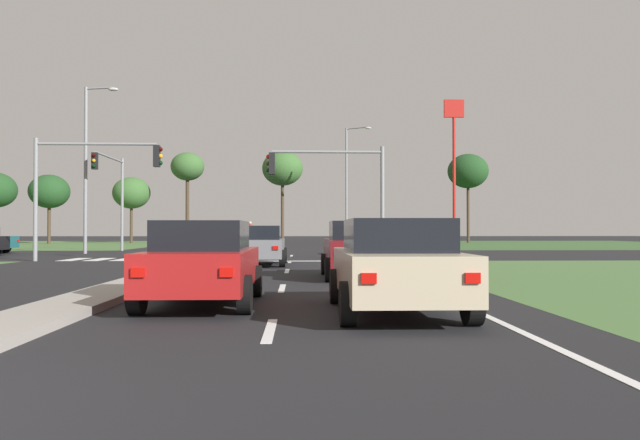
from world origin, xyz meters
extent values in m
plane|color=black|center=(0.00, 30.00, 0.00)|extent=(200.00, 200.00, 0.00)
cube|color=#385B2D|center=(25.50, 54.50, 0.00)|extent=(35.00, 35.00, 0.01)
cube|color=gray|center=(0.00, 11.00, 0.07)|extent=(1.20, 22.00, 0.14)
cube|color=gray|center=(0.00, 55.00, 0.07)|extent=(1.20, 36.00, 0.14)
cube|color=silver|center=(3.50, 4.47, 0.01)|extent=(0.14, 2.00, 0.01)
cube|color=silver|center=(3.50, 10.47, 0.01)|extent=(0.14, 2.00, 0.01)
cube|color=silver|center=(3.50, 16.47, 0.01)|extent=(0.14, 2.00, 0.01)
cube|color=silver|center=(3.50, 22.47, 0.01)|extent=(0.14, 2.00, 0.01)
cube|color=silver|center=(3.50, 28.47, 0.01)|extent=(0.14, 2.00, 0.01)
cube|color=silver|center=(6.85, 12.00, 0.01)|extent=(0.14, 24.00, 0.01)
cube|color=silver|center=(3.80, 23.00, 0.01)|extent=(6.40, 0.50, 0.01)
cube|color=silver|center=(-6.40, 24.80, 0.01)|extent=(0.70, 2.80, 0.01)
cube|color=silver|center=(-5.25, 24.80, 0.01)|extent=(0.70, 2.80, 0.01)
cube|color=silver|center=(-4.10, 24.80, 0.01)|extent=(0.70, 2.80, 0.01)
cube|color=silver|center=(-2.95, 24.80, 0.01)|extent=(0.70, 2.80, 0.01)
cube|color=silver|center=(-1.80, 24.80, 0.01)|extent=(0.70, 2.80, 0.01)
cube|color=navy|center=(-2.39, 59.11, 0.67)|extent=(1.78, 4.60, 0.70)
cube|color=black|center=(-2.39, 59.26, 1.28)|extent=(1.57, 2.12, 0.52)
cube|color=red|center=(-1.72, 61.43, 0.74)|extent=(0.20, 0.04, 0.14)
cube|color=red|center=(-3.07, 61.43, 0.74)|extent=(0.20, 0.04, 0.14)
cylinder|color=black|center=(-1.50, 57.64, 0.32)|extent=(0.22, 0.64, 0.64)
cylinder|color=black|center=(-3.28, 57.64, 0.32)|extent=(0.22, 0.64, 0.64)
cylinder|color=black|center=(-1.50, 60.58, 0.32)|extent=(0.22, 0.64, 0.64)
cylinder|color=black|center=(-3.28, 60.58, 0.32)|extent=(0.22, 0.64, 0.64)
cube|color=maroon|center=(5.55, 13.56, 0.70)|extent=(1.73, 4.18, 0.77)
cube|color=black|center=(5.55, 13.41, 1.35)|extent=(1.53, 1.92, 0.52)
cube|color=red|center=(4.89, 11.45, 0.78)|extent=(0.20, 0.04, 0.14)
cube|color=red|center=(6.21, 11.45, 0.78)|extent=(0.20, 0.04, 0.14)
cylinder|color=black|center=(4.68, 14.90, 0.32)|extent=(0.22, 0.64, 0.64)
cylinder|color=black|center=(6.41, 14.90, 0.32)|extent=(0.22, 0.64, 0.64)
cylinder|color=black|center=(4.68, 12.22, 0.32)|extent=(0.22, 0.64, 0.64)
cylinder|color=black|center=(6.41, 12.22, 0.32)|extent=(0.22, 0.64, 0.64)
cube|color=#BCAD8E|center=(5.47, 6.15, 0.67)|extent=(1.78, 4.26, 0.70)
cube|color=black|center=(5.47, 6.00, 1.28)|extent=(1.56, 1.96, 0.52)
cube|color=red|center=(4.79, 4.00, 0.74)|extent=(0.20, 0.04, 0.14)
cube|color=red|center=(6.14, 4.00, 0.74)|extent=(0.20, 0.04, 0.14)
cylinder|color=black|center=(4.58, 7.51, 0.32)|extent=(0.22, 0.64, 0.64)
cylinder|color=black|center=(6.36, 7.51, 0.32)|extent=(0.22, 0.64, 0.64)
cylinder|color=black|center=(4.58, 4.79, 0.32)|extent=(0.22, 0.64, 0.64)
cylinder|color=black|center=(6.36, 4.79, 0.32)|extent=(0.22, 0.64, 0.64)
cube|color=slate|center=(2.37, 20.04, 0.66)|extent=(1.82, 4.43, 0.68)
cube|color=black|center=(2.37, 19.89, 1.26)|extent=(1.61, 2.04, 0.52)
cube|color=red|center=(1.68, 17.81, 0.73)|extent=(0.20, 0.04, 0.14)
cube|color=red|center=(3.06, 17.81, 0.73)|extent=(0.20, 0.04, 0.14)
cylinder|color=black|center=(1.46, 21.46, 0.32)|extent=(0.22, 0.64, 0.64)
cylinder|color=black|center=(3.28, 21.46, 0.32)|extent=(0.22, 0.64, 0.64)
cylinder|color=black|center=(1.46, 18.63, 0.32)|extent=(0.22, 0.64, 0.64)
cylinder|color=black|center=(3.28, 18.63, 0.32)|extent=(0.22, 0.64, 0.64)
cube|color=red|center=(-12.59, 31.47, 0.73)|extent=(0.04, 0.20, 0.14)
cube|color=red|center=(-12.59, 32.89, 0.73)|extent=(0.04, 0.20, 0.14)
cylinder|color=black|center=(-13.43, 33.12, 0.32)|extent=(0.64, 0.22, 0.64)
cube|color=silver|center=(8.63, 29.87, 0.68)|extent=(4.42, 1.82, 0.71)
cube|color=black|center=(8.78, 29.87, 1.29)|extent=(2.03, 1.60, 0.52)
cube|color=red|center=(10.86, 29.18, 0.75)|extent=(0.04, 0.20, 0.14)
cube|color=red|center=(10.86, 30.56, 0.75)|extent=(0.04, 0.20, 0.14)
cylinder|color=black|center=(7.22, 28.96, 0.32)|extent=(0.64, 0.22, 0.64)
cylinder|color=black|center=(7.22, 30.78, 0.32)|extent=(0.64, 0.22, 0.64)
cylinder|color=black|center=(10.04, 28.96, 0.32)|extent=(0.64, 0.22, 0.64)
cylinder|color=black|center=(10.04, 30.78, 0.32)|extent=(0.64, 0.22, 0.64)
cube|color=#A31919|center=(2.16, 7.38, 0.66)|extent=(1.72, 4.11, 0.68)
cube|color=black|center=(2.16, 7.23, 1.26)|extent=(1.51, 1.89, 0.52)
cube|color=red|center=(1.51, 5.30, 0.73)|extent=(0.20, 0.04, 0.14)
cube|color=red|center=(2.81, 5.30, 0.73)|extent=(0.20, 0.04, 0.14)
cylinder|color=black|center=(1.30, 8.70, 0.32)|extent=(0.22, 0.64, 0.64)
cylinder|color=black|center=(3.02, 8.70, 0.32)|extent=(0.22, 0.64, 0.64)
cylinder|color=black|center=(1.30, 6.06, 0.32)|extent=(0.22, 0.64, 0.64)
cylinder|color=black|center=(3.02, 6.06, 0.32)|extent=(0.22, 0.64, 0.64)
cylinder|color=gray|center=(7.60, 23.40, 2.54)|extent=(0.18, 0.18, 5.07)
cylinder|color=gray|center=(5.15, 23.40, 4.82)|extent=(4.91, 0.12, 0.12)
cube|color=black|center=(2.69, 23.40, 4.30)|extent=(0.26, 0.32, 0.95)
sphere|color=red|center=(2.53, 23.40, 4.60)|extent=(0.20, 0.20, 0.20)
sphere|color=#3A2405|center=(2.53, 23.40, 4.30)|extent=(0.20, 0.20, 0.20)
sphere|color=black|center=(2.53, 23.40, 4.00)|extent=(0.20, 0.20, 0.20)
cylinder|color=gray|center=(-7.60, 36.60, 3.01)|extent=(0.18, 0.18, 6.02)
cylinder|color=gray|center=(-7.60, 33.88, 5.77)|extent=(0.12, 5.45, 0.12)
cube|color=black|center=(-7.60, 31.15, 5.24)|extent=(0.32, 0.26, 0.95)
sphere|color=#360503|center=(-7.60, 30.99, 5.54)|extent=(0.20, 0.20, 0.20)
sphere|color=orange|center=(-7.60, 30.99, 5.24)|extent=(0.20, 0.20, 0.20)
sphere|color=black|center=(-7.60, 30.99, 4.94)|extent=(0.20, 0.20, 0.20)
cylinder|color=gray|center=(-7.60, 23.40, 2.69)|extent=(0.18, 0.18, 5.38)
cylinder|color=gray|center=(-4.98, 23.40, 5.13)|extent=(5.24, 0.12, 0.12)
cube|color=black|center=(-2.36, 23.40, 4.61)|extent=(0.26, 0.32, 0.95)
sphere|color=#360503|center=(-2.20, 23.40, 4.91)|extent=(0.20, 0.20, 0.20)
sphere|color=orange|center=(-2.20, 23.40, 4.61)|extent=(0.20, 0.20, 0.20)
sphere|color=black|center=(-2.20, 23.40, 4.31)|extent=(0.20, 0.20, 0.20)
cylinder|color=gray|center=(-8.32, 31.81, 4.78)|extent=(0.20, 0.20, 9.55)
cylinder|color=gray|center=(-7.49, 31.62, 9.45)|extent=(1.68, 0.48, 0.10)
ellipsoid|color=#B2B2A8|center=(-6.66, 31.43, 9.35)|extent=(0.56, 0.28, 0.20)
cylinder|color=gray|center=(8.32, 53.58, 5.45)|extent=(0.20, 0.20, 10.89)
cylinder|color=gray|center=(9.28, 52.94, 10.79)|extent=(1.97, 1.35, 0.10)
ellipsoid|color=#B2B2A8|center=(10.24, 52.31, 10.69)|extent=(0.56, 0.28, 0.20)
cylinder|color=#335184|center=(0.29, 41.73, 0.54)|extent=(0.16, 0.16, 0.79)
cylinder|color=maroon|center=(0.29, 41.73, 1.35)|extent=(0.34, 0.34, 0.83)
sphere|color=tan|center=(0.29, 41.73, 1.88)|extent=(0.23, 0.23, 0.23)
cylinder|color=red|center=(17.92, 51.41, 5.78)|extent=(0.28, 0.28, 11.56)
cube|color=red|center=(17.92, 51.41, 12.36)|extent=(1.80, 0.30, 1.60)
torus|color=yellow|center=(17.52, 51.58, 12.36)|extent=(0.96, 0.16, 0.96)
torus|color=yellow|center=(18.32, 51.58, 12.36)|extent=(0.96, 0.16, 0.96)
cylinder|color=#423323|center=(-20.62, 57.51, 2.04)|extent=(0.32, 0.32, 4.07)
ellipsoid|color=#1E421E|center=(-20.62, 57.51, 5.14)|extent=(3.88, 3.88, 3.30)
cylinder|color=#423323|center=(-13.28, 59.93, 2.05)|extent=(0.29, 0.29, 4.11)
ellipsoid|color=#38602D|center=(-13.28, 59.93, 5.15)|extent=(3.79, 3.79, 3.22)
cylinder|color=#423323|center=(-7.18, 57.68, 3.37)|extent=(0.35, 0.35, 6.75)
ellipsoid|color=#38602D|center=(-7.18, 57.68, 7.66)|extent=(3.30, 3.30, 2.80)
cylinder|color=#423323|center=(2.17, 60.57, 3.31)|extent=(0.33, 0.33, 6.62)
ellipsoid|color=#38602D|center=(2.17, 60.57, 7.79)|extent=(4.25, 4.25, 3.61)
cylinder|color=#423323|center=(22.02, 61.67, 3.24)|extent=(0.31, 0.31, 6.49)
ellipsoid|color=#1E421E|center=(22.02, 61.67, 7.68)|extent=(4.33, 4.33, 3.68)
camera|label=1|loc=(3.89, -3.93, 1.36)|focal=34.72mm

